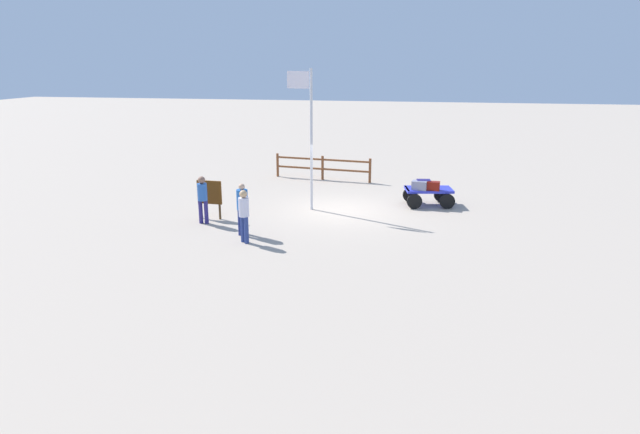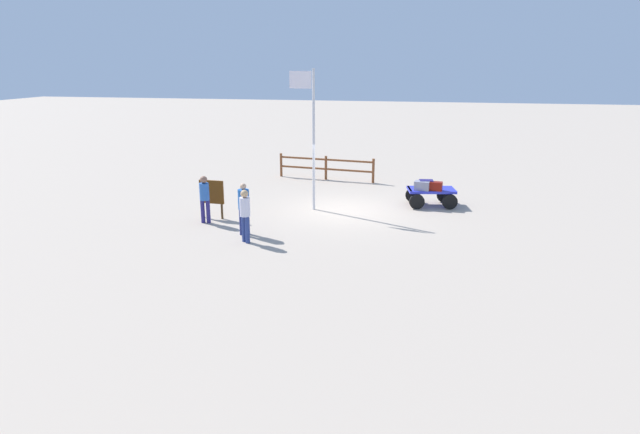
# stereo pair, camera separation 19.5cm
# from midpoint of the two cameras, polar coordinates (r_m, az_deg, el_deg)

# --- Properties ---
(ground_plane) EXTENTS (120.00, 120.00, 0.00)m
(ground_plane) POSITION_cam_midpoint_polar(r_m,az_deg,el_deg) (20.71, 1.89, 0.71)
(ground_plane) COLOR #B5A28F
(luggage_cart) EXTENTS (2.04, 1.52, 0.69)m
(luggage_cart) POSITION_cam_midpoint_polar(r_m,az_deg,el_deg) (21.72, 11.01, 2.44)
(luggage_cart) COLOR #2E35CE
(luggage_cart) RESTS_ON ground
(suitcase_maroon) EXTENTS (0.56, 0.45, 0.36)m
(suitcase_maroon) POSITION_cam_midpoint_polar(r_m,az_deg,el_deg) (21.50, 10.55, 3.39)
(suitcase_maroon) COLOR navy
(suitcase_maroon) RESTS_ON luggage_cart
(suitcase_olive) EXTENTS (0.63, 0.38, 0.34)m
(suitcase_olive) POSITION_cam_midpoint_polar(r_m,az_deg,el_deg) (21.35, 11.39, 3.23)
(suitcase_olive) COLOR maroon
(suitcase_olive) RESTS_ON luggage_cart
(suitcase_navy) EXTENTS (0.62, 0.47, 0.35)m
(suitcase_navy) POSITION_cam_midpoint_polar(r_m,az_deg,el_deg) (21.32, 10.15, 3.29)
(suitcase_navy) COLOR gray
(suitcase_navy) RESTS_ON luggage_cart
(worker_lead) EXTENTS (0.51, 0.51, 1.71)m
(worker_lead) POSITION_cam_midpoint_polar(r_m,az_deg,el_deg) (17.69, -8.46, 1.28)
(worker_lead) COLOR navy
(worker_lead) RESTS_ON ground
(worker_trailing) EXTENTS (0.45, 0.45, 1.68)m
(worker_trailing) POSITION_cam_midpoint_polar(r_m,az_deg,el_deg) (16.92, -8.32, 0.48)
(worker_trailing) COLOR navy
(worker_trailing) RESTS_ON ground
(worker_supervisor) EXTENTS (0.35, 0.35, 1.68)m
(worker_supervisor) POSITION_cam_midpoint_polar(r_m,az_deg,el_deg) (19.23, -12.52, 2.16)
(worker_supervisor) COLOR navy
(worker_supervisor) RESTS_ON ground
(flagpole) EXTENTS (0.97, 0.23, 5.23)m
(flagpole) POSITION_cam_midpoint_polar(r_m,az_deg,el_deg) (20.27, -1.52, 9.42)
(flagpole) COLOR silver
(flagpole) RESTS_ON ground
(signboard) EXTENTS (0.92, 0.11, 1.40)m
(signboard) POSITION_cam_midpoint_polar(r_m,az_deg,el_deg) (19.80, -11.80, 2.30)
(signboard) COLOR #4C3319
(signboard) RESTS_ON ground
(wooden_fence) EXTENTS (4.73, 0.71, 1.14)m
(wooden_fence) POSITION_cam_midpoint_polar(r_m,az_deg,el_deg) (26.05, 0.05, 5.39)
(wooden_fence) COLOR brown
(wooden_fence) RESTS_ON ground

